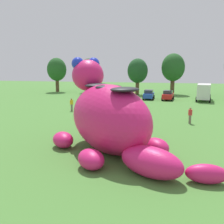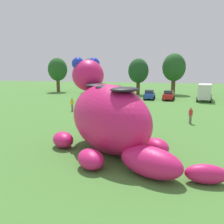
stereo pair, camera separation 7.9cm
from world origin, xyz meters
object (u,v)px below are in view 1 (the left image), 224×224
giant_inflatable_creature (109,117)px  car_white (96,93)px  spectator_wandering (97,117)px  box_truck (204,92)px  spectator_near_inflatable (190,116)px  car_yellow (129,95)px  car_red (168,95)px  car_green (111,94)px  car_blue (149,95)px  spectator_mid_field (72,105)px  spectator_by_cars (87,103)px

giant_inflatable_creature → car_white: bearing=108.2°
spectator_wandering → box_truck: bearing=59.5°
giant_inflatable_creature → spectator_near_inflatable: bearing=58.4°
car_yellow → car_red: same height
car_green → spectator_wandering: car_green is taller
car_blue → car_red: bearing=-5.4°
spectator_mid_field → giant_inflatable_creature: bearing=-59.3°
car_green → spectator_near_inflatable: size_ratio=2.52×
giant_inflatable_creature → box_truck: size_ratio=1.76×
box_truck → spectator_mid_field: box_truck is taller
car_white → spectator_mid_field: (1.11, -15.17, -0.01)m
car_white → spectator_wandering: 23.44m
car_green → box_truck: 16.58m
spectator_near_inflatable → car_white: bearing=129.2°
car_white → spectator_wandering: (6.75, -22.45, -0.01)m
giant_inflatable_creature → box_truck: giant_inflatable_creature is taller
box_truck → spectator_mid_field: (-18.72, -14.94, -0.75)m
car_yellow → car_blue: (3.59, 0.96, 0.00)m
car_green → car_red: (10.41, 0.35, 0.00)m
car_green → car_yellow: 3.38m
car_red → spectator_mid_field: bearing=-130.8°
box_truck → spectator_by_cars: 21.67m
box_truck → spectator_near_inflatable: (-3.83, -19.36, -0.75)m
car_yellow → box_truck: box_truck is taller
car_red → spectator_wandering: 22.93m
giant_inflatable_creature → car_red: (3.93, 29.14, -1.54)m
car_green → spectator_mid_field: (-2.17, -14.22, -0.01)m
giant_inflatable_creature → car_green: size_ratio=2.71×
giant_inflatable_creature → car_yellow: giant_inflatable_creature is taller
car_white → car_blue: 10.25m
car_red → box_truck: 6.19m
car_green → car_blue: 6.99m
car_blue → car_red: 3.47m
giant_inflatable_creature → car_yellow: (-3.12, 28.51, -1.54)m
car_yellow → car_green: bearing=175.3°
spectator_wandering → car_yellow: bearing=90.3°
spectator_by_cars → spectator_wandering: same height
giant_inflatable_creature → spectator_wandering: bearing=112.5°
car_blue → car_red: (3.45, -0.33, 0.00)m
car_green → spectator_by_cars: (-0.66, -12.44, -0.01)m
box_truck → car_blue: bearing=-179.8°
spectator_near_inflatable → car_yellow: bearing=117.0°
car_green → spectator_by_cars: size_ratio=2.52×
giant_inflatable_creature → car_white: size_ratio=2.73×
spectator_by_cars → car_red: bearing=49.1°
car_green → spectator_mid_field: size_ratio=2.52×
giant_inflatable_creature → box_truck: 31.18m
giant_inflatable_creature → box_truck: bearing=71.2°
car_blue → car_yellow: bearing=-165.1°
giant_inflatable_creature → spectator_wandering: size_ratio=6.84×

